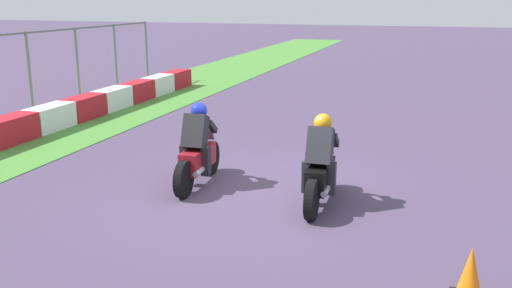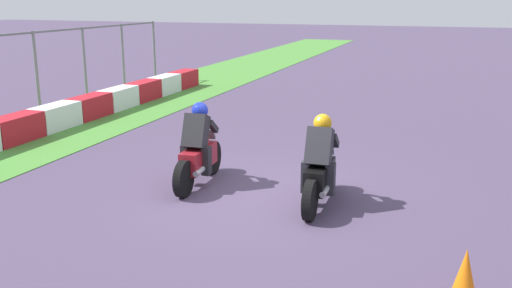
{
  "view_description": "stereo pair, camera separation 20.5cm",
  "coord_description": "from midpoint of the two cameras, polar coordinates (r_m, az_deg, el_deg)",
  "views": [
    {
      "loc": [
        -8.98,
        -2.91,
        3.35
      ],
      "look_at": [
        -0.04,
        0.04,
        0.9
      ],
      "focal_mm": 39.97,
      "sensor_mm": 36.0,
      "label": 1
    },
    {
      "loc": [
        -8.92,
        -3.1,
        3.35
      ],
      "look_at": [
        -0.04,
        0.04,
        0.9
      ],
      "focal_mm": 39.97,
      "sensor_mm": 36.0,
      "label": 2
    }
  ],
  "objects": [
    {
      "name": "ground_plane",
      "position": [
        10.02,
        -0.3,
        -4.95
      ],
      "size": [
        120.0,
        120.0,
        0.0
      ],
      "primitive_type": "plane",
      "color": "#4C3E59"
    },
    {
      "name": "rider_lane_a",
      "position": [
        9.36,
        5.85,
        -2.43
      ],
      "size": [
        2.04,
        0.55,
        1.51
      ],
      "rotation": [
        0.0,
        0.0,
        0.03
      ],
      "color": "black",
      "rests_on": "ground_plane"
    },
    {
      "name": "rider_lane_b",
      "position": [
        10.35,
        -6.42,
        -0.78
      ],
      "size": [
        2.04,
        0.55,
        1.51
      ],
      "rotation": [
        0.0,
        0.0,
        0.06
      ],
      "color": "black",
      "rests_on": "ground_plane"
    },
    {
      "name": "traffic_cone",
      "position": [
        6.97,
        19.83,
        -12.26
      ],
      "size": [
        0.4,
        0.4,
        0.64
      ],
      "color": "black",
      "rests_on": "ground_plane"
    }
  ]
}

